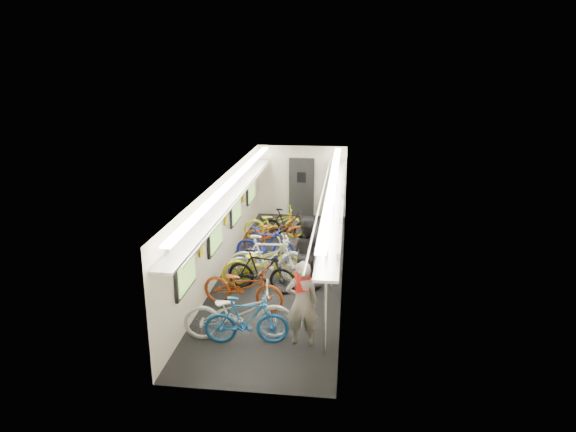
% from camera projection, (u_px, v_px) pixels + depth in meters
% --- Properties ---
extents(train_car_shell, '(10.00, 10.00, 10.00)m').
position_uv_depth(train_car_shell, '(272.00, 200.00, 13.23)').
color(train_car_shell, black).
rests_on(train_car_shell, ground).
extents(bicycle_0, '(2.15, 1.02, 1.09)m').
position_uv_depth(bicycle_0, '(238.00, 313.00, 9.67)').
color(bicycle_0, '#B5B6BA').
rests_on(bicycle_0, ground).
extents(bicycle_1, '(1.63, 0.62, 0.95)m').
position_uv_depth(bicycle_1, '(246.00, 320.00, 9.52)').
color(bicycle_1, '#19579B').
rests_on(bicycle_1, ground).
extents(bicycle_2, '(1.95, 1.04, 0.97)m').
position_uv_depth(bicycle_2, '(243.00, 286.00, 10.94)').
color(bicycle_2, '#993810').
rests_on(bicycle_2, ground).
extents(bicycle_3, '(1.75, 0.83, 1.01)m').
position_uv_depth(bicycle_3, '(262.00, 271.00, 11.68)').
color(bicycle_3, black).
rests_on(bicycle_3, ground).
extents(bicycle_4, '(2.02, 1.41, 1.01)m').
position_uv_depth(bicycle_4, '(261.00, 262.00, 12.19)').
color(bicycle_4, gold).
rests_on(bicycle_4, ground).
extents(bicycle_5, '(1.97, 0.63, 1.17)m').
position_uv_depth(bicycle_5, '(268.00, 259.00, 12.22)').
color(bicycle_5, silver).
rests_on(bicycle_5, ground).
extents(bicycle_6, '(2.07, 1.42, 1.03)m').
position_uv_depth(bicycle_6, '(265.00, 260.00, 12.34)').
color(bicycle_6, '#B7B7BC').
rests_on(bicycle_6, ground).
extents(bicycle_7, '(1.61, 0.52, 0.95)m').
position_uv_depth(bicycle_7, '(265.00, 245.00, 13.44)').
color(bicycle_7, navy).
rests_on(bicycle_7, ground).
extents(bicycle_8, '(1.94, 1.28, 0.97)m').
position_uv_depth(bicycle_8, '(275.00, 232.00, 14.45)').
color(bicycle_8, '#8A340F').
rests_on(bicycle_8, ground).
extents(bicycle_9, '(1.65, 0.66, 0.96)m').
position_uv_depth(bicycle_9, '(288.00, 225.00, 15.08)').
color(bicycle_9, black).
rests_on(bicycle_9, ground).
extents(bicycle_10, '(1.91, 0.99, 0.96)m').
position_uv_depth(bicycle_10, '(274.00, 223.00, 15.26)').
color(bicycle_10, yellow).
rests_on(bicycle_10, ground).
extents(passenger_near, '(0.64, 0.45, 1.65)m').
position_uv_depth(passenger_near, '(302.00, 303.00, 9.44)').
color(passenger_near, slate).
rests_on(passenger_near, ground).
extents(passenger_mid, '(1.02, 0.94, 1.67)m').
position_uv_depth(passenger_mid, '(307.00, 252.00, 11.92)').
color(passenger_mid, black).
rests_on(passenger_mid, ground).
extents(backpack, '(0.29, 0.24, 0.38)m').
position_uv_depth(backpack, '(303.00, 281.00, 9.27)').
color(backpack, red).
rests_on(backpack, passenger_near).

